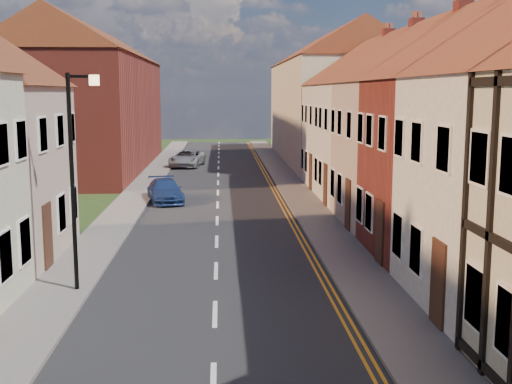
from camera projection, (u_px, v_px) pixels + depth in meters
road at (217, 221)px, 28.16m from camera, size 7.00×90.00×0.02m
pavement_left at (116, 221)px, 27.92m from camera, size 1.80×90.00×0.12m
pavement_right at (317, 219)px, 28.39m from camera, size 1.80×90.00×0.12m
cottage_r_cream_mid at (492, 126)px, 21.57m from camera, size 8.30×5.20×9.00m
cottage_r_pink at (438, 119)px, 26.89m from camera, size 8.30×6.00×9.00m
cottage_r_white_far at (402, 115)px, 32.22m from camera, size 8.30×5.20×9.00m
cottage_r_cream_far at (376, 112)px, 37.55m from camera, size 8.30×6.00×9.00m
block_right_far at (332, 96)px, 52.52m from camera, size 8.30×24.20×10.50m
block_left_far at (90, 97)px, 46.57m from camera, size 8.30×24.20×10.50m
lamppost at (75, 168)px, 17.55m from camera, size 0.88×0.15×6.00m
car_far at (165, 191)px, 33.03m from camera, size 2.37×4.24×1.16m
car_distant at (187, 158)px, 48.66m from camera, size 2.85×4.93×1.29m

